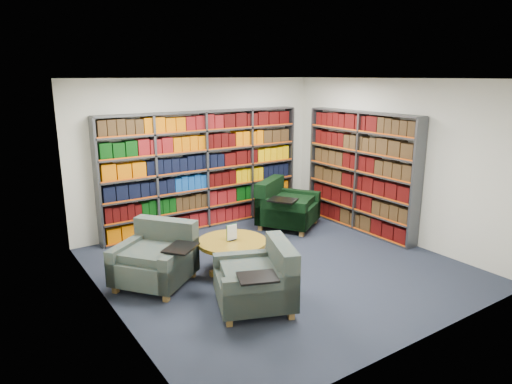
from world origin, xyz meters
TOP-DOWN VIEW (x-y plane):
  - room_shell at (0.00, 0.00)m, footprint 5.02×5.02m
  - bookshelf_back at (0.00, 2.34)m, footprint 4.00×0.28m
  - bookshelf_right at (2.34, 0.60)m, footprint 0.28×2.50m
  - chair_teal_left at (-1.73, 0.50)m, footprint 1.31×1.32m
  - chair_green_right at (1.23, 1.48)m, footprint 1.37×1.37m
  - chair_teal_front at (-0.92, -0.89)m, footprint 1.19×1.23m
  - coffee_table at (-0.67, 0.24)m, footprint 1.03×1.03m

SIDE VIEW (x-z plane):
  - chair_teal_front at x=-0.92m, z-range -0.08..0.75m
  - chair_teal_left at x=-1.73m, z-range -0.08..0.77m
  - chair_green_right at x=1.23m, z-range -0.09..0.82m
  - coffee_table at x=-0.67m, z-range 0.03..0.75m
  - bookshelf_back at x=0.00m, z-range 0.00..2.20m
  - bookshelf_right at x=2.34m, z-range 0.00..2.20m
  - room_shell at x=0.00m, z-range -0.01..2.81m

